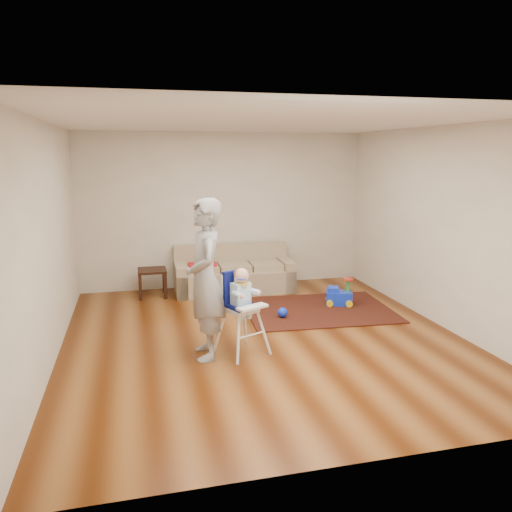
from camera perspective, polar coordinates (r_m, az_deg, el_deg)
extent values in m
plane|color=#481D05|center=(6.52, 0.85, -9.34)|extent=(5.50, 5.50, 0.00)
cube|color=beige|center=(8.83, -3.68, 5.21)|extent=(5.00, 0.04, 2.70)
cube|color=beige|center=(6.04, -22.71, 1.37)|extent=(0.04, 5.50, 2.70)
cube|color=beige|center=(7.21, 20.51, 3.06)|extent=(0.04, 5.50, 2.70)
cube|color=white|center=(6.10, 0.93, 15.09)|extent=(5.00, 5.50, 0.04)
cube|color=red|center=(8.41, -6.14, -0.96)|extent=(0.46, 0.30, 0.04)
cube|color=black|center=(7.67, 7.14, -6.10)|extent=(2.27, 1.77, 0.02)
sphere|color=#1436EF|center=(7.23, 3.05, -6.46)|extent=(0.14, 0.14, 0.14)
cylinder|color=#1436EF|center=(5.67, -2.02, -2.71)|extent=(0.06, 0.11, 0.01)
imported|color=gray|center=(5.71, -5.84, -2.69)|extent=(0.44, 0.68, 1.85)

